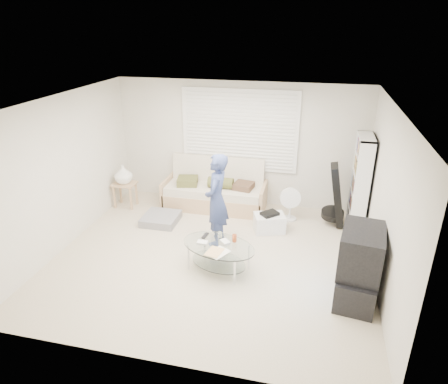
% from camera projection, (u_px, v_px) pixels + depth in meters
% --- Properties ---
extents(ground, '(5.00, 5.00, 0.00)m').
position_uv_depth(ground, '(212.00, 257.00, 6.51)').
color(ground, tan).
rests_on(ground, ground).
extents(room_shell, '(5.02, 4.52, 2.51)m').
position_uv_depth(room_shell, '(218.00, 153.00, 6.29)').
color(room_shell, beige).
rests_on(room_shell, ground).
extents(window_blinds, '(2.32, 0.08, 1.62)m').
position_uv_depth(window_blinds, '(239.00, 130.00, 7.86)').
color(window_blinds, silver).
rests_on(window_blinds, ground).
extents(futon_sofa, '(2.06, 0.83, 1.01)m').
position_uv_depth(futon_sofa, '(215.00, 192.00, 8.14)').
color(futon_sofa, tan).
rests_on(futon_sofa, ground).
extents(grey_floor_pillow, '(0.65, 0.65, 0.15)m').
position_uv_depth(grey_floor_pillow, '(161.00, 219.00, 7.60)').
color(grey_floor_pillow, slate).
rests_on(grey_floor_pillow, ground).
extents(side_table, '(0.45, 0.36, 0.89)m').
position_uv_depth(side_table, '(124.00, 176.00, 8.03)').
color(side_table, tan).
rests_on(side_table, ground).
extents(bookshelf, '(0.28, 0.74, 1.75)m').
position_uv_depth(bookshelf, '(360.00, 184.00, 7.10)').
color(bookshelf, white).
rests_on(bookshelf, ground).
extents(guitar_case, '(0.43, 0.43, 1.16)m').
position_uv_depth(guitar_case, '(336.00, 200.00, 7.34)').
color(guitar_case, black).
rests_on(guitar_case, ground).
extents(floor_fan, '(0.41, 0.27, 0.66)m').
position_uv_depth(floor_fan, '(290.00, 201.00, 7.58)').
color(floor_fan, white).
rests_on(floor_fan, ground).
extents(storage_bin, '(0.63, 0.53, 0.38)m').
position_uv_depth(storage_bin, '(269.00, 222.00, 7.25)').
color(storage_bin, white).
rests_on(storage_bin, ground).
extents(tv_unit, '(0.64, 1.03, 1.05)m').
position_uv_depth(tv_unit, '(359.00, 266.00, 5.38)').
color(tv_unit, black).
rests_on(tv_unit, ground).
extents(coffee_table, '(1.33, 1.04, 0.55)m').
position_uv_depth(coffee_table, '(219.00, 250.00, 6.05)').
color(coffee_table, silver).
rests_on(coffee_table, ground).
extents(standing_person, '(0.39, 0.59, 1.61)m').
position_uv_depth(standing_person, '(217.00, 200.00, 6.62)').
color(standing_person, navy).
rests_on(standing_person, ground).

